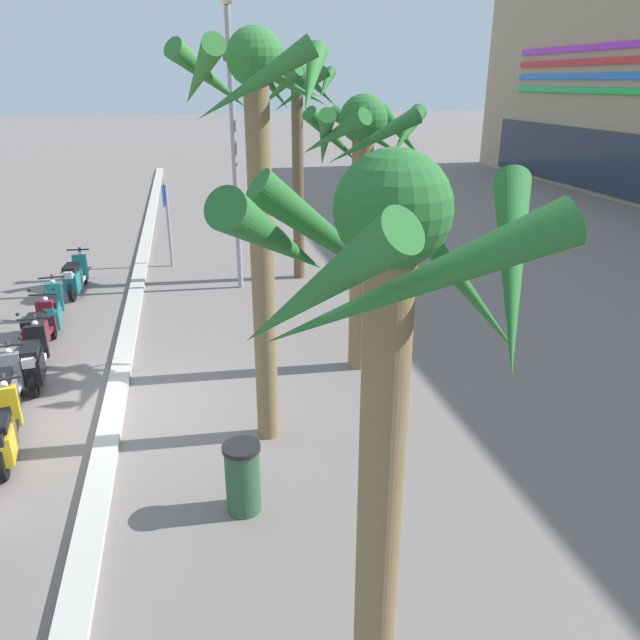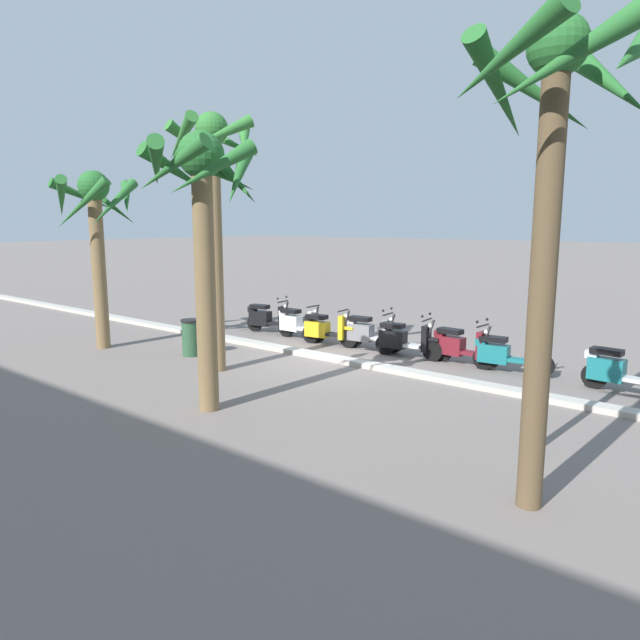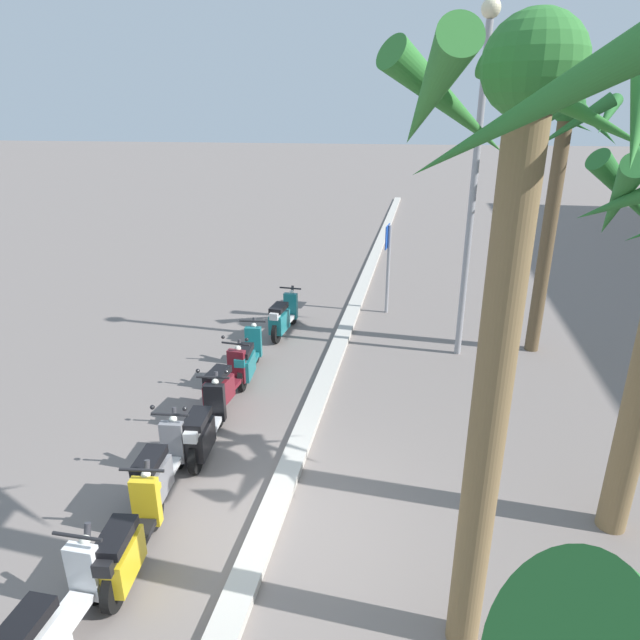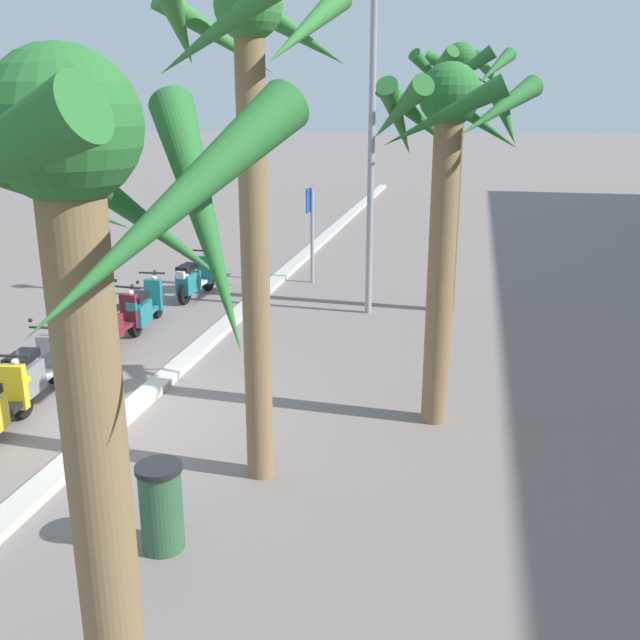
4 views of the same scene
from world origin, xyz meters
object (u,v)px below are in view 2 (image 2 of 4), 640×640
scooter_grey_lead_nearest (369,332)px  palm_tree_far_corner (202,203)px  scooter_yellow_mid_rear (325,329)px  palm_tree_mid_walkway (552,139)px  palm_tree_by_mall_entrance (96,217)px  scooter_teal_far_back (506,354)px  street_lamp (551,156)px  scooter_teal_last_in_row (621,371)px  scooter_white_mid_centre (298,323)px  litter_bin (191,337)px  scooter_black_gap_after_mid (267,318)px  scooter_maroon_second_in_line (460,346)px  palm_tree_near_sign (214,181)px  scooter_black_tail_end (403,339)px

scooter_grey_lead_nearest → palm_tree_far_corner: 6.90m
scooter_grey_lead_nearest → scooter_yellow_mid_rear: bearing=11.4°
scooter_yellow_mid_rear → palm_tree_mid_walkway: bearing=143.4°
palm_tree_by_mall_entrance → palm_tree_far_corner: size_ratio=0.96×
scooter_teal_far_back → street_lamp: street_lamp is taller
scooter_teal_last_in_row → scooter_white_mid_centre: size_ratio=1.02×
scooter_teal_far_back → litter_bin: bearing=26.5°
scooter_black_gap_after_mid → palm_tree_mid_walkway: (-10.27, 6.03, 3.83)m
scooter_maroon_second_in_line → scooter_white_mid_centre: scooter_maroon_second_in_line is taller
scooter_teal_far_back → scooter_black_gap_after_mid: scooter_black_gap_after_mid is taller
palm_tree_far_corner → palm_tree_near_sign: (2.04, -2.03, 0.58)m
scooter_black_tail_end → scooter_yellow_mid_rear: 2.48m
litter_bin → scooter_teal_last_in_row: bearing=-160.3°
scooter_grey_lead_nearest → street_lamp: size_ratio=0.24×
scooter_grey_lead_nearest → scooter_black_gap_after_mid: bearing=-0.1°
scooter_maroon_second_in_line → scooter_black_tail_end: size_ratio=0.96×
street_lamp → scooter_teal_last_in_row: bearing=-94.3°
scooter_teal_far_back → palm_tree_near_sign: 7.65m
scooter_black_tail_end → scooter_yellow_mid_rear: scooter_black_tail_end is taller
palm_tree_mid_walkway → scooter_teal_far_back: bearing=-66.2°
palm_tree_by_mall_entrance → palm_tree_far_corner: 6.59m
scooter_grey_lead_nearest → scooter_yellow_mid_rear: (1.30, 0.26, -0.02)m
scooter_grey_lead_nearest → palm_tree_by_mall_entrance: (5.77, 4.39, 3.07)m
scooter_yellow_mid_rear → litter_bin: bearing=60.3°
scooter_black_gap_after_mid → palm_tree_mid_walkway: bearing=149.6°
scooter_black_gap_after_mid → scooter_yellow_mid_rear: bearing=174.0°
scooter_grey_lead_nearest → palm_tree_mid_walkway: (-6.45, 6.03, 3.82)m
palm_tree_far_corner → scooter_black_gap_after_mid: bearing=-54.0°
palm_tree_by_mall_entrance → palm_tree_near_sign: palm_tree_near_sign is taller
street_lamp → litter_bin: bearing=-5.2°
scooter_maroon_second_in_line → palm_tree_near_sign: size_ratio=0.30×
street_lamp → scooter_black_gap_after_mid: bearing=-24.0°
scooter_teal_last_in_row → scooter_maroon_second_in_line: 3.58m
scooter_white_mid_centre → street_lamp: size_ratio=0.25×
scooter_grey_lead_nearest → litter_bin: (3.14, 3.50, 0.02)m
palm_tree_far_corner → litter_bin: 5.57m
palm_tree_mid_walkway → palm_tree_far_corner: palm_tree_mid_walkway is taller
scooter_black_tail_end → palm_tree_far_corner: size_ratio=0.37×
scooter_black_gap_after_mid → palm_tree_mid_walkway: palm_tree_mid_walkway is taller
scooter_black_gap_after_mid → palm_tree_far_corner: bearing=126.0°
scooter_teal_far_back → palm_tree_by_mall_entrance: palm_tree_by_mall_entrance is taller
scooter_grey_lead_nearest → palm_tree_by_mall_entrance: palm_tree_by_mall_entrance is taller
scooter_grey_lead_nearest → palm_tree_mid_walkway: 9.62m
scooter_black_tail_end → scooter_grey_lead_nearest: 1.19m
scooter_grey_lead_nearest → litter_bin: bearing=48.1°
scooter_teal_last_in_row → street_lamp: (0.32, 4.16, 3.83)m
scooter_teal_last_in_row → palm_tree_by_mall_entrance: bearing=19.4°
palm_tree_mid_walkway → scooter_maroon_second_in_line: bearing=-57.8°
scooter_teal_last_in_row → palm_tree_far_corner: bearing=46.4°
palm_tree_near_sign → scooter_teal_last_in_row: bearing=-153.2°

